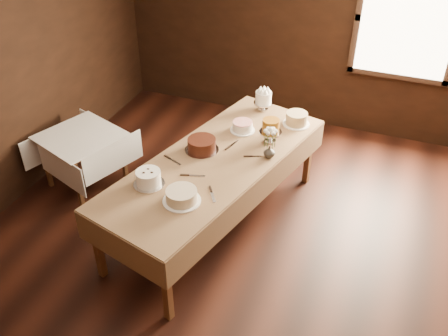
{
  "coord_description": "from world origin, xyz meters",
  "views": [
    {
      "loc": [
        1.38,
        -3.35,
        3.66
      ],
      "look_at": [
        0.0,
        0.2,
        0.95
      ],
      "focal_mm": 40.14,
      "sensor_mm": 36.0,
      "label": 1
    }
  ],
  "objects_px": {
    "cake_chocolate": "(202,145)",
    "cake_speckled": "(297,119)",
    "cake_caramel": "(270,132)",
    "cake_server_c": "(235,143)",
    "side_table": "(81,141)",
    "cake_server_d": "(260,156)",
    "cake_swirl": "(149,178)",
    "cake_server_a": "(197,176)",
    "flower_vase": "(269,152)",
    "cake_server_b": "(213,197)",
    "cake_server_e": "(175,162)",
    "cake_lattice": "(243,127)",
    "cake_cream": "(182,196)",
    "display_table": "(215,165)",
    "cake_meringue": "(263,101)"
  },
  "relations": [
    {
      "from": "side_table",
      "to": "cake_chocolate",
      "type": "bearing_deg",
      "value": 0.63
    },
    {
      "from": "cake_speckled",
      "to": "cake_server_c",
      "type": "xyz_separation_m",
      "value": [
        -0.5,
        -0.62,
        -0.06
      ]
    },
    {
      "from": "cake_server_a",
      "to": "cake_server_b",
      "type": "height_order",
      "value": "same"
    },
    {
      "from": "cake_lattice",
      "to": "cake_server_b",
      "type": "height_order",
      "value": "cake_lattice"
    },
    {
      "from": "cake_speckled",
      "to": "cake_server_e",
      "type": "height_order",
      "value": "cake_speckled"
    },
    {
      "from": "display_table",
      "to": "cake_server_b",
      "type": "height_order",
      "value": "cake_server_b"
    },
    {
      "from": "cake_server_b",
      "to": "cake_server_e",
      "type": "distance_m",
      "value": 0.68
    },
    {
      "from": "cake_server_d",
      "to": "cake_server_e",
      "type": "distance_m",
      "value": 0.85
    },
    {
      "from": "cake_chocolate",
      "to": "cake_server_d",
      "type": "distance_m",
      "value": 0.6
    },
    {
      "from": "cake_lattice",
      "to": "cake_caramel",
      "type": "height_order",
      "value": "cake_caramel"
    },
    {
      "from": "cake_caramel",
      "to": "cake_server_e",
      "type": "height_order",
      "value": "cake_caramel"
    },
    {
      "from": "cake_swirl",
      "to": "cake_server_b",
      "type": "xyz_separation_m",
      "value": [
        0.63,
        0.04,
        -0.07
      ]
    },
    {
      "from": "side_table",
      "to": "cake_server_b",
      "type": "relative_size",
      "value": 4.37
    },
    {
      "from": "cake_meringue",
      "to": "cake_lattice",
      "type": "xyz_separation_m",
      "value": [
        -0.06,
        -0.53,
        -0.06
      ]
    },
    {
      "from": "side_table",
      "to": "cake_server_d",
      "type": "xyz_separation_m",
      "value": [
        2.09,
        0.12,
        0.23
      ]
    },
    {
      "from": "cake_server_b",
      "to": "cake_caramel",
      "type": "bearing_deg",
      "value": 136.38
    },
    {
      "from": "cake_server_d",
      "to": "cake_server_b",
      "type": "bearing_deg",
      "value": -126.4
    },
    {
      "from": "cake_server_a",
      "to": "cake_server_d",
      "type": "distance_m",
      "value": 0.7
    },
    {
      "from": "cake_caramel",
      "to": "cake_cream",
      "type": "relative_size",
      "value": 0.79
    },
    {
      "from": "cake_chocolate",
      "to": "cake_server_c",
      "type": "xyz_separation_m",
      "value": [
        0.27,
        0.25,
        -0.06
      ]
    },
    {
      "from": "cake_caramel",
      "to": "flower_vase",
      "type": "relative_size",
      "value": 2.23
    },
    {
      "from": "cake_chocolate",
      "to": "cake_cream",
      "type": "xyz_separation_m",
      "value": [
        0.16,
        -0.82,
        -0.01
      ]
    },
    {
      "from": "cake_speckled",
      "to": "cake_server_b",
      "type": "bearing_deg",
      "value": -103.46
    },
    {
      "from": "cake_caramel",
      "to": "cake_server_c",
      "type": "xyz_separation_m",
      "value": [
        -0.34,
        -0.17,
        -0.11
      ]
    },
    {
      "from": "cake_swirl",
      "to": "cake_server_a",
      "type": "distance_m",
      "value": 0.47
    },
    {
      "from": "side_table",
      "to": "cake_speckled",
      "type": "height_order",
      "value": "cake_speckled"
    },
    {
      "from": "cake_speckled",
      "to": "cake_server_e",
      "type": "bearing_deg",
      "value": -128.71
    },
    {
      "from": "cake_chocolate",
      "to": "cake_swirl",
      "type": "bearing_deg",
      "value": -107.83
    },
    {
      "from": "cake_server_b",
      "to": "cake_server_d",
      "type": "height_order",
      "value": "same"
    },
    {
      "from": "cake_server_d",
      "to": "flower_vase",
      "type": "relative_size",
      "value": 1.96
    },
    {
      "from": "cake_lattice",
      "to": "cake_chocolate",
      "type": "distance_m",
      "value": 0.58
    },
    {
      "from": "cake_lattice",
      "to": "cake_server_e",
      "type": "xyz_separation_m",
      "value": [
        -0.42,
        -0.81,
        -0.04
      ]
    },
    {
      "from": "cake_server_c",
      "to": "flower_vase",
      "type": "relative_size",
      "value": 1.96
    },
    {
      "from": "cake_speckled",
      "to": "flower_vase",
      "type": "bearing_deg",
      "value": -96.99
    },
    {
      "from": "cake_meringue",
      "to": "cake_server_a",
      "type": "distance_m",
      "value": 1.49
    },
    {
      "from": "cake_server_a",
      "to": "cake_server_c",
      "type": "height_order",
      "value": "same"
    },
    {
      "from": "cake_caramel",
      "to": "cake_server_c",
      "type": "distance_m",
      "value": 0.39
    },
    {
      "from": "cake_lattice",
      "to": "cake_server_e",
      "type": "height_order",
      "value": "cake_lattice"
    },
    {
      "from": "side_table",
      "to": "cake_speckled",
      "type": "bearing_deg",
      "value": 21.31
    },
    {
      "from": "cake_meringue",
      "to": "cake_server_a",
      "type": "xyz_separation_m",
      "value": [
        -0.19,
        -1.48,
        -0.11
      ]
    },
    {
      "from": "cake_meringue",
      "to": "cake_server_e",
      "type": "xyz_separation_m",
      "value": [
        -0.48,
        -1.35,
        -0.11
      ]
    },
    {
      "from": "cake_chocolate",
      "to": "cake_speckled",
      "type": "bearing_deg",
      "value": 48.48
    },
    {
      "from": "display_table",
      "to": "cake_cream",
      "type": "relative_size",
      "value": 8.3
    },
    {
      "from": "side_table",
      "to": "cake_swirl",
      "type": "relative_size",
      "value": 3.57
    },
    {
      "from": "cake_server_e",
      "to": "flower_vase",
      "type": "bearing_deg",
      "value": 48.96
    },
    {
      "from": "cake_speckled",
      "to": "cake_server_b",
      "type": "height_order",
      "value": "cake_speckled"
    },
    {
      "from": "cake_meringue",
      "to": "cake_cream",
      "type": "height_order",
      "value": "cake_meringue"
    },
    {
      "from": "display_table",
      "to": "cake_meringue",
      "type": "xyz_separation_m",
      "value": [
        0.13,
        1.17,
        0.17
      ]
    },
    {
      "from": "cake_caramel",
      "to": "flower_vase",
      "type": "distance_m",
      "value": 0.3
    },
    {
      "from": "display_table",
      "to": "side_table",
      "type": "xyz_separation_m",
      "value": [
        -1.69,
        0.1,
        -0.16
      ]
    }
  ]
}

